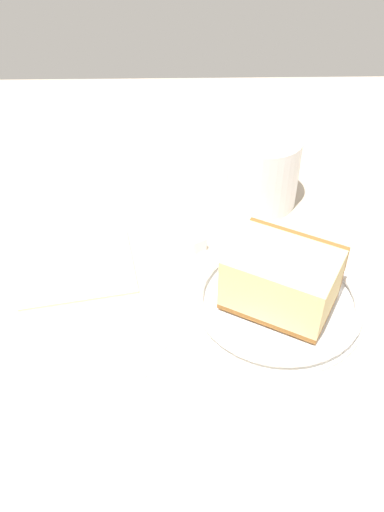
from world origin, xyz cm
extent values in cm
cube|color=tan|center=(0.00, 0.00, -1.47)|extent=(113.13, 113.13, 2.95)
cylinder|color=white|center=(-2.42, 1.29, 0.38)|extent=(18.78, 18.78, 0.75)
torus|color=white|center=(-2.42, 1.29, 1.23)|extent=(18.24, 18.24, 0.96)
cube|color=brown|center=(-2.42, 1.29, 1.05)|extent=(13.40, 12.10, 0.60)
cube|color=#DBC184|center=(-2.42, 1.29, 4.33)|extent=(13.40, 12.10, 5.96)
cube|color=brown|center=(-4.43, -2.39, 4.33)|extent=(9.97, 5.81, 5.96)
cylinder|color=white|center=(-2.72, -18.28, 4.74)|extent=(9.16, 9.16, 9.47)
cylinder|color=#47230F|center=(-2.72, -18.28, 6.93)|extent=(8.06, 8.06, 0.40)
torus|color=white|center=(-5.70, -21.76, 4.74)|extent=(3.95, 4.41, 5.05)
ellipsoid|color=silver|center=(12.64, 11.91, 0.40)|extent=(3.17, 3.59, 0.80)
cylinder|color=silver|center=(9.40, 5.79, 0.25)|extent=(5.52, 9.83, 0.50)
cube|color=beige|center=(20.43, -5.56, 0.30)|extent=(15.20, 14.08, 0.60)
cube|color=white|center=(6.17, -8.54, 0.89)|extent=(2.42, 2.42, 1.78)
camera|label=1|loc=(7.77, 43.84, 45.70)|focal=39.99mm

